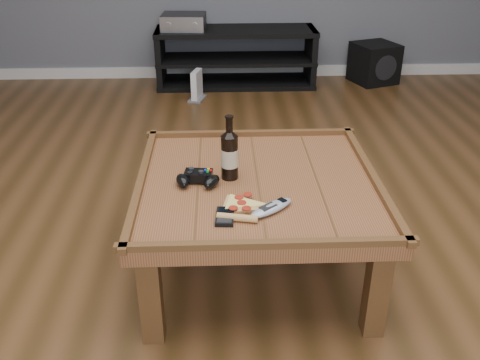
{
  "coord_description": "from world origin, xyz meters",
  "views": [
    {
      "loc": [
        -0.15,
        -1.97,
        1.49
      ],
      "look_at": [
        -0.08,
        -0.12,
        0.52
      ],
      "focal_mm": 40.0,
      "sensor_mm": 36.0,
      "label": 1
    }
  ],
  "objects_px": {
    "game_controller": "(198,179)",
    "smartphone": "(225,216)",
    "coffee_table": "(258,193)",
    "media_console": "(236,58)",
    "subwoofer": "(374,63)",
    "game_console": "(197,87)",
    "beer_bottle": "(230,154)",
    "remote_control": "(271,208)",
    "pizza_slice": "(241,207)",
    "av_receiver": "(184,22)"
  },
  "relations": [
    {
      "from": "game_console",
      "to": "beer_bottle",
      "type": "bearing_deg",
      "value": -69.46
    },
    {
      "from": "coffee_table",
      "to": "media_console",
      "type": "xyz_separation_m",
      "value": [
        0.0,
        2.75,
        -0.15
      ]
    },
    {
      "from": "pizza_slice",
      "to": "av_receiver",
      "type": "bearing_deg",
      "value": 108.66
    },
    {
      "from": "coffee_table",
      "to": "game_controller",
      "type": "height_order",
      "value": "game_controller"
    },
    {
      "from": "coffee_table",
      "to": "beer_bottle",
      "type": "bearing_deg",
      "value": 164.48
    },
    {
      "from": "coffee_table",
      "to": "game_console",
      "type": "distance_m",
      "value": 2.38
    },
    {
      "from": "pizza_slice",
      "to": "remote_control",
      "type": "distance_m",
      "value": 0.12
    },
    {
      "from": "beer_bottle",
      "to": "pizza_slice",
      "type": "bearing_deg",
      "value": -81.98
    },
    {
      "from": "pizza_slice",
      "to": "remote_control",
      "type": "bearing_deg",
      "value": 1.38
    },
    {
      "from": "remote_control",
      "to": "av_receiver",
      "type": "relative_size",
      "value": 0.51
    },
    {
      "from": "remote_control",
      "to": "pizza_slice",
      "type": "bearing_deg",
      "value": -139.06
    },
    {
      "from": "beer_bottle",
      "to": "av_receiver",
      "type": "relative_size",
      "value": 0.72
    },
    {
      "from": "pizza_slice",
      "to": "smartphone",
      "type": "relative_size",
      "value": 2.34
    },
    {
      "from": "smartphone",
      "to": "remote_control",
      "type": "height_order",
      "value": "remote_control"
    },
    {
      "from": "game_controller",
      "to": "remote_control",
      "type": "xyz_separation_m",
      "value": [
        0.28,
        -0.23,
        -0.01
      ]
    },
    {
      "from": "beer_bottle",
      "to": "remote_control",
      "type": "height_order",
      "value": "beer_bottle"
    },
    {
      "from": "media_console",
      "to": "av_receiver",
      "type": "relative_size",
      "value": 3.62
    },
    {
      "from": "smartphone",
      "to": "subwoofer",
      "type": "distance_m",
      "value": 3.39
    },
    {
      "from": "game_controller",
      "to": "game_console",
      "type": "distance_m",
      "value": 2.39
    },
    {
      "from": "subwoofer",
      "to": "beer_bottle",
      "type": "bearing_deg",
      "value": -136.97
    },
    {
      "from": "media_console",
      "to": "beer_bottle",
      "type": "relative_size",
      "value": 5.04
    },
    {
      "from": "coffee_table",
      "to": "av_receiver",
      "type": "distance_m",
      "value": 2.79
    },
    {
      "from": "pizza_slice",
      "to": "remote_control",
      "type": "height_order",
      "value": "remote_control"
    },
    {
      "from": "beer_bottle",
      "to": "av_receiver",
      "type": "height_order",
      "value": "beer_bottle"
    },
    {
      "from": "remote_control",
      "to": "beer_bottle",
      "type": "bearing_deg",
      "value": 169.15
    },
    {
      "from": "smartphone",
      "to": "subwoofer",
      "type": "height_order",
      "value": "smartphone"
    },
    {
      "from": "game_console",
      "to": "media_console",
      "type": "bearing_deg",
      "value": 65.18
    },
    {
      "from": "coffee_table",
      "to": "remote_control",
      "type": "bearing_deg",
      "value": -82.35
    },
    {
      "from": "remote_control",
      "to": "game_controller",
      "type": "bearing_deg",
      "value": -167.79
    },
    {
      "from": "pizza_slice",
      "to": "smartphone",
      "type": "xyz_separation_m",
      "value": [
        -0.06,
        -0.06,
        -0.0
      ]
    },
    {
      "from": "media_console",
      "to": "subwoofer",
      "type": "height_order",
      "value": "media_console"
    },
    {
      "from": "pizza_slice",
      "to": "media_console",
      "type": "bearing_deg",
      "value": 100.02
    },
    {
      "from": "subwoofer",
      "to": "game_console",
      "type": "height_order",
      "value": "subwoofer"
    },
    {
      "from": "beer_bottle",
      "to": "remote_control",
      "type": "distance_m",
      "value": 0.33
    },
    {
      "from": "remote_control",
      "to": "game_console",
      "type": "distance_m",
      "value": 2.64
    },
    {
      "from": "game_controller",
      "to": "smartphone",
      "type": "height_order",
      "value": "game_controller"
    },
    {
      "from": "coffee_table",
      "to": "smartphone",
      "type": "relative_size",
      "value": 8.09
    },
    {
      "from": "game_controller",
      "to": "smartphone",
      "type": "xyz_separation_m",
      "value": [
        0.11,
        -0.27,
        -0.02
      ]
    },
    {
      "from": "beer_bottle",
      "to": "game_controller",
      "type": "xyz_separation_m",
      "value": [
        -0.13,
        -0.05,
        -0.09
      ]
    },
    {
      "from": "game_controller",
      "to": "smartphone",
      "type": "distance_m",
      "value": 0.29
    },
    {
      "from": "game_console",
      "to": "subwoofer",
      "type": "bearing_deg",
      "value": 30.19
    },
    {
      "from": "media_console",
      "to": "subwoofer",
      "type": "distance_m",
      "value": 1.26
    },
    {
      "from": "subwoofer",
      "to": "av_receiver",
      "type": "bearing_deg",
      "value": 160.74
    },
    {
      "from": "coffee_table",
      "to": "media_console",
      "type": "distance_m",
      "value": 2.75
    },
    {
      "from": "beer_bottle",
      "to": "game_console",
      "type": "relative_size",
      "value": 1.11
    },
    {
      "from": "beer_bottle",
      "to": "subwoofer",
      "type": "height_order",
      "value": "beer_bottle"
    },
    {
      "from": "beer_bottle",
      "to": "remote_control",
      "type": "bearing_deg",
      "value": -61.97
    },
    {
      "from": "coffee_table",
      "to": "pizza_slice",
      "type": "bearing_deg",
      "value": -109.17
    },
    {
      "from": "coffee_table",
      "to": "game_console",
      "type": "relative_size",
      "value": 4.13
    },
    {
      "from": "subwoofer",
      "to": "game_console",
      "type": "xyz_separation_m",
      "value": [
        -1.6,
        -0.44,
        -0.06
      ]
    }
  ]
}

